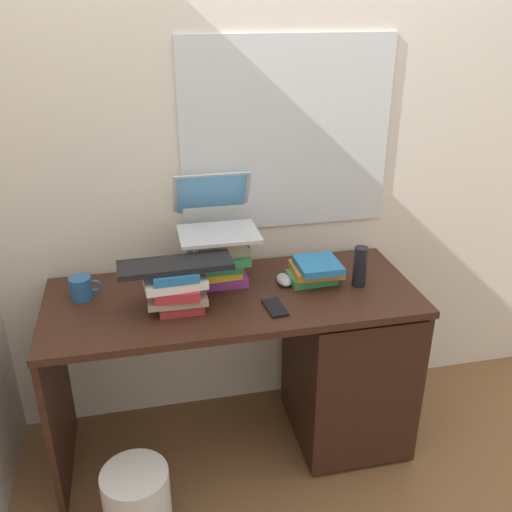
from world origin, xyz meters
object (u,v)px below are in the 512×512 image
(wastebasket, at_px, (138,504))
(keyboard, at_px, (175,265))
(desk, at_px, (321,358))
(computer_mouse, at_px, (284,280))
(book_stack_keyboard_riser, at_px, (176,288))
(mug, at_px, (81,288))
(water_bottle, at_px, (360,267))
(laptop, at_px, (216,217))
(book_stack_tall, at_px, (219,260))
(book_stack_side, at_px, (315,270))
(cell_phone, at_px, (275,308))

(wastebasket, bearing_deg, keyboard, 57.20)
(desk, height_order, wastebasket, desk)
(computer_mouse, bearing_deg, book_stack_keyboard_riser, -166.33)
(mug, height_order, water_bottle, water_bottle)
(laptop, height_order, water_bottle, laptop)
(wastebasket, bearing_deg, book_stack_tall, 51.62)
(desk, bearing_deg, keyboard, -176.18)
(book_stack_side, xyz_separation_m, wastebasket, (-0.79, -0.43, -0.66))
(laptop, distance_m, cell_phone, 0.45)
(cell_phone, bearing_deg, water_bottle, 10.91)
(book_stack_tall, distance_m, mug, 0.55)
(keyboard, bearing_deg, book_stack_tall, 41.30)
(keyboard, height_order, water_bottle, keyboard)
(laptop, bearing_deg, cell_phone, -62.76)
(book_stack_keyboard_riser, height_order, keyboard, keyboard)
(water_bottle, distance_m, wastebasket, 1.24)
(computer_mouse, bearing_deg, book_stack_side, -3.84)
(laptop, distance_m, wastebasket, 1.13)
(book_stack_keyboard_riser, xyz_separation_m, keyboard, (0.00, -0.00, 0.09))
(book_stack_tall, relative_size, keyboard, 0.58)
(book_stack_side, height_order, keyboard, keyboard)
(laptop, xyz_separation_m, cell_phone, (0.17, -0.33, -0.26))
(mug, distance_m, cell_phone, 0.76)
(book_stack_side, relative_size, wastebasket, 0.73)
(computer_mouse, bearing_deg, water_bottle, -14.38)
(water_bottle, bearing_deg, book_stack_keyboard_riser, -177.48)
(laptop, relative_size, water_bottle, 2.02)
(desk, relative_size, water_bottle, 8.78)
(wastebasket, bearing_deg, desk, 24.53)
(water_bottle, bearing_deg, keyboard, -177.45)
(book_stack_tall, height_order, book_stack_side, book_stack_tall)
(computer_mouse, relative_size, wastebasket, 0.34)
(desk, height_order, book_stack_keyboard_riser, book_stack_keyboard_riser)
(desk, distance_m, laptop, 0.77)
(water_bottle, bearing_deg, book_stack_tall, 165.54)
(computer_mouse, bearing_deg, cell_phone, -114.31)
(water_bottle, bearing_deg, cell_phone, -163.27)
(book_stack_side, bearing_deg, water_bottle, -22.04)
(cell_phone, distance_m, wastebasket, 0.88)
(desk, distance_m, mug, 1.05)
(desk, bearing_deg, cell_phone, -153.32)
(book_stack_keyboard_riser, height_order, water_bottle, book_stack_keyboard_riser)
(wastebasket, bearing_deg, book_stack_side, 28.71)
(mug, bearing_deg, keyboard, -23.97)
(book_stack_keyboard_riser, bearing_deg, desk, 3.78)
(keyboard, distance_m, computer_mouse, 0.49)
(book_stack_side, bearing_deg, book_stack_tall, 168.98)
(book_stack_tall, height_order, book_stack_keyboard_riser, book_stack_tall)
(desk, relative_size, book_stack_keyboard_riser, 6.15)
(book_stack_side, bearing_deg, laptop, 159.03)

